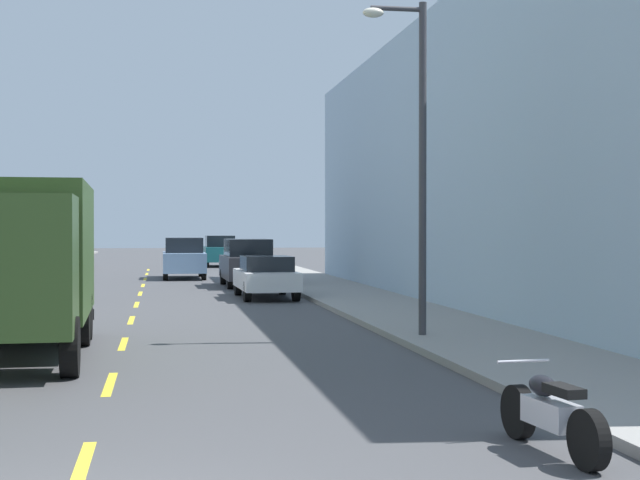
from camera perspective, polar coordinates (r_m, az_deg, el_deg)
The scene contains 12 objects.
ground_plane at distance 37.43m, azimuth -10.79°, elevation -2.92°, with size 160.00×160.00×0.00m, color #424244.
sidewalk_right at distance 35.99m, azimuth 0.53°, elevation -2.94°, with size 3.20×120.00×0.14m, color gray.
lane_centerline_dashes at distance 31.95m, azimuth -11.00°, elevation -3.52°, with size 0.14×47.20×0.01m.
apartment_block_opposite at distance 30.33m, azimuth 15.70°, elevation 4.70°, with size 10.00×36.00×8.96m, color #9EB7CC.
street_lamp at distance 19.51m, azimuth 5.84°, elevation 5.92°, with size 1.35×0.28×6.87m.
delivery_box_truck at distance 18.14m, azimuth -17.79°, elevation -0.92°, with size 2.63×7.32×3.20m.
parked_suv_silver at distance 57.24m, azimuth -14.71°, elevation -0.71°, with size 2.03×4.83×1.93m.
parked_suv_teal at distance 58.81m, azimuth -6.13°, elevation -0.65°, with size 1.95×4.80×1.93m.
parked_suv_charcoal at distance 38.10m, azimuth -4.43°, elevation -1.36°, with size 2.03×4.83×1.93m.
parked_sedan_white at distance 31.60m, azimuth -3.31°, elevation -2.21°, with size 1.88×4.53×1.43m.
moving_sky_sedan at distance 44.70m, azimuth -8.29°, elevation -1.07°, with size 1.95×4.80×1.93m.
parked_motorcycle at distance 10.15m, azimuth 13.86°, elevation -10.26°, with size 0.62×2.05×0.90m.
Camera 1 is at (0.78, -7.35, 2.33)m, focal length 52.54 mm.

